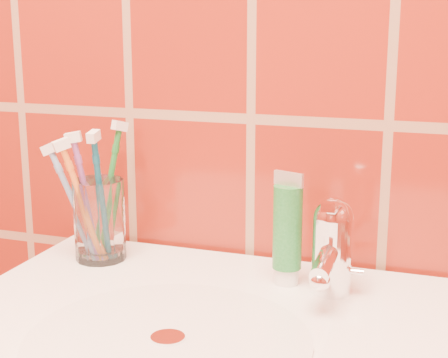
% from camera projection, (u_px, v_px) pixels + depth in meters
% --- Properties ---
extents(glass_tumbler, '(0.09, 0.09, 0.11)m').
position_uv_depth(glass_tumbler, '(100.00, 220.00, 0.94)').
color(glass_tumbler, white).
rests_on(glass_tumbler, pedestal_sink).
extents(toothpaste_tube, '(0.04, 0.04, 0.14)m').
position_uv_depth(toothpaste_tube, '(287.00, 232.00, 0.85)').
color(toothpaste_tube, white).
rests_on(toothpaste_tube, pedestal_sink).
extents(faucet, '(0.05, 0.11, 0.12)m').
position_uv_depth(faucet, '(332.00, 244.00, 0.82)').
color(faucet, white).
rests_on(faucet, pedestal_sink).
extents(toothbrush_0, '(0.03, 0.08, 0.20)m').
position_uv_depth(toothbrush_0, '(101.00, 198.00, 0.92)').
color(toothbrush_0, '#0C4D66').
rests_on(toothbrush_0, glass_tumbler).
extents(toothbrush_1, '(0.12, 0.12, 0.19)m').
position_uv_depth(toothbrush_1, '(83.00, 202.00, 0.91)').
color(toothbrush_1, orange).
rests_on(toothbrush_1, glass_tumbler).
extents(toothbrush_2, '(0.10, 0.09, 0.16)m').
position_uv_depth(toothbrush_2, '(74.00, 203.00, 0.93)').
color(toothbrush_2, '#7198C9').
rests_on(toothbrush_2, glass_tumbler).
extents(toothbrush_3, '(0.08, 0.07, 0.19)m').
position_uv_depth(toothbrush_3, '(87.00, 198.00, 0.92)').
color(toothbrush_3, '#88499C').
rests_on(toothbrush_3, glass_tumbler).
extents(toothbrush_4, '(0.09, 0.12, 0.20)m').
position_uv_depth(toothbrush_4, '(108.00, 190.00, 0.95)').
color(toothbrush_4, '#1D6F2B').
rests_on(toothbrush_4, glass_tumbler).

